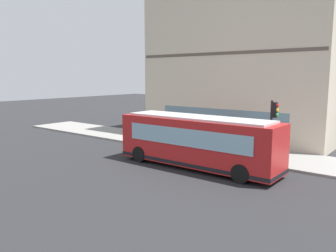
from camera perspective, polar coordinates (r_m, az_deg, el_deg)
ground at (r=21.97m, az=-0.99°, el=-5.84°), size 120.00×120.00×0.00m
sidewalk_curb at (r=25.87m, az=5.97°, el=-3.54°), size 4.69×40.00×0.15m
building_corner at (r=30.33m, az=12.06°, el=10.29°), size 6.80×16.02×13.03m
city_bus_nearside at (r=20.10m, az=4.92°, el=-2.67°), size 2.61×10.04×3.07m
traffic_light_near_corner at (r=20.98m, az=17.31°, el=0.96°), size 0.32×0.49×3.83m
fire_hydrant at (r=25.92m, az=1.43°, el=-2.48°), size 0.35×0.35×0.74m
pedestrian_near_hydrant at (r=25.08m, az=9.82°, el=-1.68°), size 0.32×0.32×1.61m
pedestrian_walking_along_curb at (r=24.42m, az=7.81°, el=-1.94°), size 0.32×0.32×1.59m
newspaper_vending_box at (r=29.04m, az=-3.87°, el=-1.14°), size 0.44×0.42×0.90m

